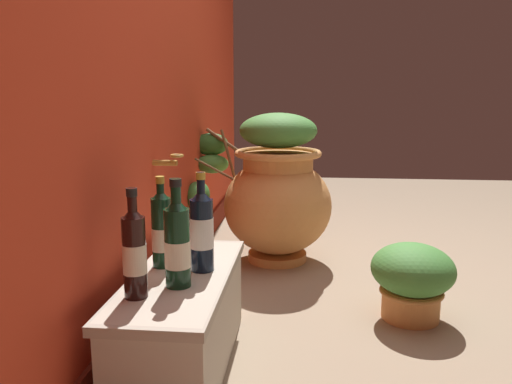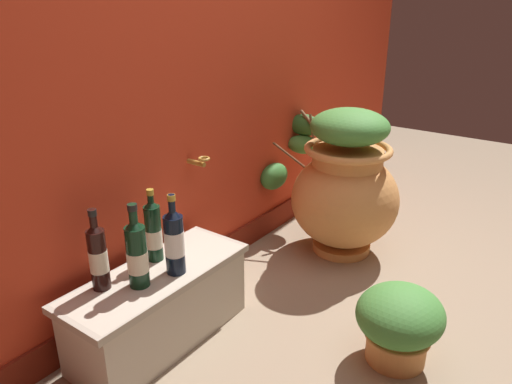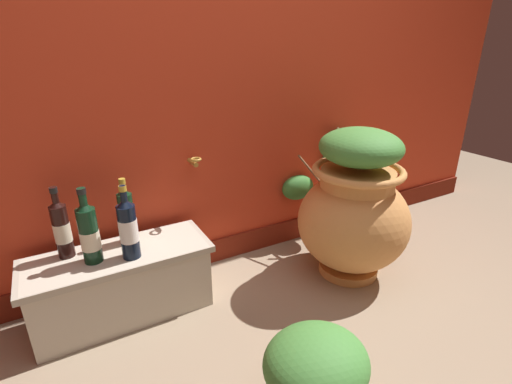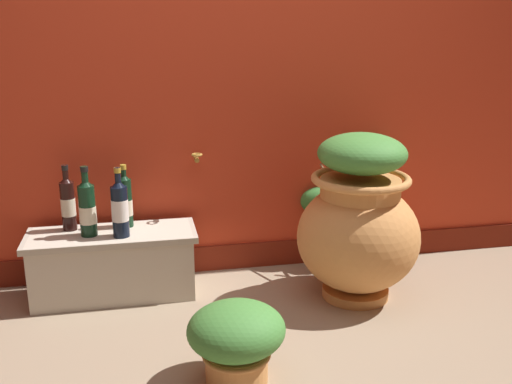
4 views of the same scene
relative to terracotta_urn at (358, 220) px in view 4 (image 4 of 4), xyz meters
The scene contains 9 objects.
ground_plane 0.96m from the terracotta_urn, 132.11° to the right, with size 7.00×7.00×0.00m, color gray.
back_wall 1.21m from the terracotta_urn, 136.78° to the left, with size 4.40×0.33×2.60m.
terracotta_urn is the anchor object (origin of this frame).
stone_ledge 1.22m from the terracotta_urn, 168.70° to the left, with size 0.81×0.32×0.33m.
wine_bottle_left 1.30m from the terracotta_urn, behind, with size 0.08×0.08×0.34m.
wine_bottle_middle 1.41m from the terracotta_urn, 166.88° to the left, with size 0.07×0.07×0.33m.
wine_bottle_right 1.14m from the terracotta_urn, behind, with size 0.08×0.08×0.34m.
wine_bottle_back 1.15m from the terracotta_urn, 163.93° to the left, with size 0.07×0.07×0.32m.
potted_shrub 0.96m from the terracotta_urn, 139.04° to the right, with size 0.37×0.34×0.32m.
Camera 4 is at (-0.44, -1.88, 1.30)m, focal length 41.05 mm.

